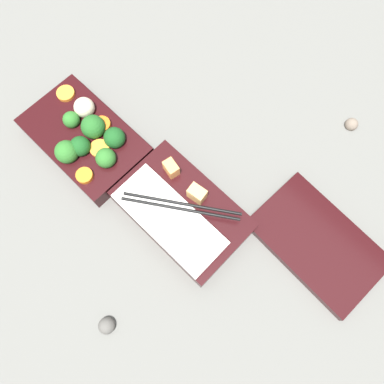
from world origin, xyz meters
The scene contains 6 objects.
ground_plane centered at (0.00, 0.00, 0.00)m, with size 3.00×3.00×0.00m, color slate.
bento_tray_vegetable centered at (-0.11, -0.02, 0.03)m, with size 0.22×0.14×0.07m.
bento_tray_rice centered at (0.11, 0.00, 0.02)m, with size 0.22×0.14×0.07m.
bento_lid centered at (0.31, 0.13, 0.01)m, with size 0.21×0.13×0.02m, color black.
pebble_0 centered at (0.15, -0.21, 0.01)m, with size 0.03×0.03×0.03m, color #595651.
pebble_1 centered at (0.21, 0.35, 0.01)m, with size 0.02×0.02×0.02m, color #7A6B5B.
Camera 1 is at (0.24, -0.10, 0.63)m, focal length 35.00 mm.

